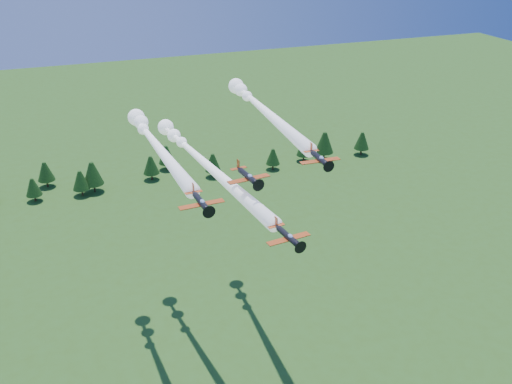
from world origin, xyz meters
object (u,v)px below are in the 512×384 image
object	(u,v)px
plane_lead	(202,160)
plane_right	(261,107)
plane_slot	(248,176)
plane_left	(154,142)

from	to	relation	value
plane_lead	plane_right	xyz separation A→B (m)	(15.23, 6.68, 7.40)
plane_slot	plane_lead	bearing A→B (deg)	92.95
plane_lead	plane_slot	distance (m)	19.50
plane_left	plane_right	distance (m)	24.92
plane_lead	plane_right	world-z (taller)	plane_right
plane_slot	plane_right	bearing A→B (deg)	58.02
plane_lead	plane_slot	bearing A→B (deg)	-87.82
plane_lead	plane_right	bearing A→B (deg)	16.13
plane_right	plane_slot	bearing A→B (deg)	-113.84
plane_right	plane_left	bearing A→B (deg)	-166.52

